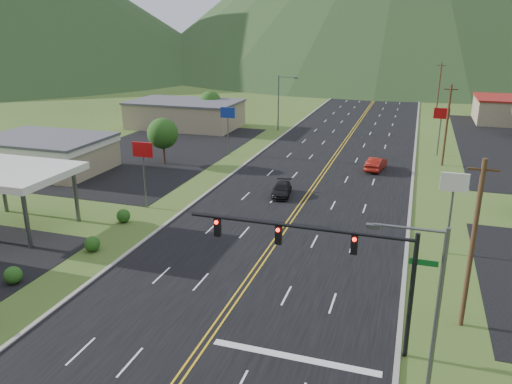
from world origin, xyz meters
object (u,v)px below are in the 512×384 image
(car_red_far, at_px, (376,164))
(streetlight_west, at_px, (280,99))
(traffic_signal, at_px, (334,254))
(gas_canopy, at_px, (9,174))
(car_dark_mid, at_px, (282,190))
(streetlight_east, at_px, (429,311))

(car_red_far, bearing_deg, streetlight_west, -40.18)
(traffic_signal, height_order, car_red_far, traffic_signal)
(gas_canopy, bearing_deg, car_red_far, 45.27)
(streetlight_west, relative_size, car_dark_mid, 2.07)
(car_dark_mid, bearing_deg, streetlight_east, -71.00)
(streetlight_east, xyz_separation_m, streetlight_west, (-22.86, 60.00, 0.00))
(streetlight_west, relative_size, gas_canopy, 0.90)
(streetlight_west, relative_size, car_red_far, 1.89)
(streetlight_east, xyz_separation_m, car_dark_mid, (-13.72, 27.31, -4.55))
(gas_canopy, height_order, car_red_far, gas_canopy)
(streetlight_east, bearing_deg, car_red_far, 97.65)
(streetlight_east, bearing_deg, streetlight_west, 110.86)
(gas_canopy, height_order, car_dark_mid, gas_canopy)
(streetlight_west, xyz_separation_m, gas_canopy, (-10.32, -48.00, -0.31))
(streetlight_east, bearing_deg, gas_canopy, 160.12)
(streetlight_west, bearing_deg, gas_canopy, -102.13)
(car_red_far, bearing_deg, traffic_signal, 99.67)
(streetlight_west, bearing_deg, traffic_signal, -72.03)
(car_red_far, bearing_deg, car_dark_mid, 65.41)
(traffic_signal, relative_size, streetlight_east, 1.46)
(traffic_signal, height_order, car_dark_mid, traffic_signal)
(streetlight_west, bearing_deg, streetlight_east, -69.14)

